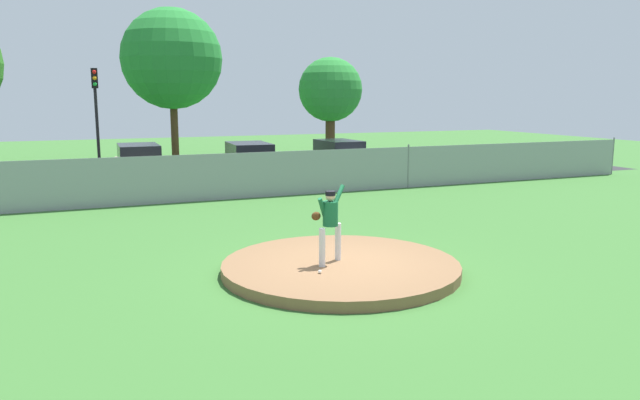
{
  "coord_description": "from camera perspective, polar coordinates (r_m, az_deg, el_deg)",
  "views": [
    {
      "loc": [
        -5.12,
        -11.18,
        3.66
      ],
      "look_at": [
        0.45,
        2.22,
        1.18
      ],
      "focal_mm": 33.57,
      "sensor_mm": 36.0,
      "label": 1
    }
  ],
  "objects": [
    {
      "name": "asphalt_strip",
      "position": [
        26.44,
        -11.19,
        1.57
      ],
      "size": [
        44.0,
        7.0,
        0.01
      ],
      "primitive_type": "cube",
      "color": "#2B2B2D",
      "rests_on": "ground_plane"
    },
    {
      "name": "baseball",
      "position": [
        11.94,
        -0.02,
        -6.85
      ],
      "size": [
        0.07,
        0.07,
        0.07
      ],
      "primitive_type": "sphere",
      "color": "white",
      "rests_on": "pitchers_mound"
    },
    {
      "name": "pitcher_youth",
      "position": [
        12.45,
        0.94,
        -1.81
      ],
      "size": [
        0.78,
        0.47,
        1.65
      ],
      "color": "silver",
      "rests_on": "pitchers_mound"
    },
    {
      "name": "traffic_cone_orange",
      "position": [
        28.73,
        -14.31,
        2.61
      ],
      "size": [
        0.4,
        0.4,
        0.55
      ],
      "color": "orange",
      "rests_on": "asphalt_strip"
    },
    {
      "name": "ground_plane",
      "position": [
        18.3,
        -5.85,
        -1.88
      ],
      "size": [
        80.0,
        80.0,
        0.0
      ],
      "primitive_type": "plane",
      "color": "#386B2D"
    },
    {
      "name": "pitchers_mound",
      "position": [
        12.8,
        1.97,
        -6.4
      ],
      "size": [
        5.05,
        5.05,
        0.22
      ],
      "primitive_type": "cylinder",
      "color": "brown",
      "rests_on": "ground_plane"
    },
    {
      "name": "parked_car_champagne",
      "position": [
        25.7,
        -16.84,
        3.02
      ],
      "size": [
        1.85,
        4.55,
        1.79
      ],
      "color": "tan",
      "rests_on": "ground_plane"
    },
    {
      "name": "tree_bushy_near",
      "position": [
        35.42,
        0.99,
        10.41
      ],
      "size": [
        3.72,
        3.72,
        6.0
      ],
      "color": "#4C331E",
      "rests_on": "ground_plane"
    },
    {
      "name": "traffic_light_near",
      "position": [
        29.57,
        -20.58,
        8.6
      ],
      "size": [
        0.28,
        0.46,
        4.99
      ],
      "color": "black",
      "rests_on": "ground_plane"
    },
    {
      "name": "chainlink_fence",
      "position": [
        21.97,
        -8.91,
        2.23
      ],
      "size": [
        38.11,
        0.07,
        1.79
      ],
      "color": "gray",
      "rests_on": "ground_plane"
    },
    {
      "name": "parked_car_charcoal",
      "position": [
        26.51,
        -6.74,
        3.5
      ],
      "size": [
        2.08,
        4.83,
        1.72
      ],
      "color": "#232328",
      "rests_on": "ground_plane"
    },
    {
      "name": "tree_broad_right",
      "position": [
        35.48,
        -13.95,
        12.92
      ],
      "size": [
        5.62,
        5.62,
        8.64
      ],
      "color": "#4C331E",
      "rests_on": "ground_plane"
    },
    {
      "name": "parked_car_white",
      "position": [
        28.29,
        1.8,
        3.93
      ],
      "size": [
        1.9,
        4.48,
        1.7
      ],
      "color": "silver",
      "rests_on": "ground_plane"
    }
  ]
}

